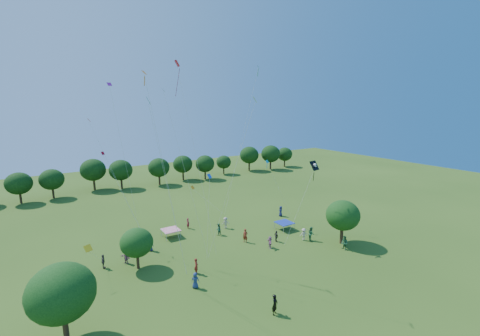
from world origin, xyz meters
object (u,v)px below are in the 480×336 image
object	(u,v)px
near_tree_west	(61,293)
tent_red_stripe	(171,230)
near_tree_east	(343,215)
red_high_kite	(183,97)
tent_blue	(284,223)
man_in_black	(275,304)
near_tree_north	(137,243)
pirate_kite	(314,166)

from	to	relation	value
near_tree_west	tent_red_stripe	bearing A→B (deg)	46.01
near_tree_east	red_high_kite	world-z (taller)	red_high_kite
tent_blue	red_high_kite	xyz separation A→B (m)	(-15.13, -0.30, 17.56)
tent_blue	man_in_black	xyz separation A→B (m)	(-13.27, -14.21, -0.11)
near_tree_east	red_high_kite	size ratio (longest dim) A/B	0.27
near_tree_north	man_in_black	distance (m)	16.48
near_tree_east	red_high_kite	xyz separation A→B (m)	(-18.33, 7.32, 14.78)
pirate_kite	tent_red_stripe	bearing A→B (deg)	140.50
near_tree_west	red_high_kite	size ratio (longest dim) A/B	0.30
tent_blue	red_high_kite	world-z (taller)	red_high_kite
tent_red_stripe	pirate_kite	xyz separation A→B (m)	(14.51, -11.97, 9.25)
tent_red_stripe	pirate_kite	distance (m)	20.96
tent_red_stripe	red_high_kite	world-z (taller)	red_high_kite
tent_blue	red_high_kite	bearing A→B (deg)	-178.88
red_high_kite	tent_red_stripe	bearing A→B (deg)	87.16
near_tree_north	near_tree_east	bearing A→B (deg)	-17.95
red_high_kite	near_tree_west	bearing A→B (deg)	-150.28
near_tree_east	near_tree_north	bearing A→B (deg)	162.05
tent_blue	pirate_kite	distance (m)	10.82
near_tree_east	tent_blue	size ratio (longest dim) A/B	2.62
near_tree_north	man_in_black	world-z (taller)	near_tree_north
tent_red_stripe	man_in_black	xyz separation A→B (m)	(1.53, -20.56, -0.11)
man_in_black	near_tree_east	bearing A→B (deg)	-7.41
near_tree_east	man_in_black	size ratio (longest dim) A/B	3.12
near_tree_west	tent_blue	bearing A→B (deg)	15.66
near_tree_west	pirate_kite	xyz separation A→B (m)	(28.41, 2.43, 6.21)
near_tree_north	tent_blue	distance (m)	21.06
near_tree_east	pirate_kite	distance (m)	7.61
tent_red_stripe	tent_blue	distance (m)	16.11
near_tree_north	tent_blue	size ratio (longest dim) A/B	2.11
tent_red_stripe	red_high_kite	distance (m)	18.78
near_tree_west	pirate_kite	size ratio (longest dim) A/B	0.65
man_in_black	pirate_kite	xyz separation A→B (m)	(12.99, 8.60, 9.36)
near_tree_north	red_high_kite	xyz separation A→B (m)	(5.84, -0.51, 15.57)
near_tree_west	man_in_black	world-z (taller)	near_tree_west
pirate_kite	near_tree_west	bearing A→B (deg)	-175.11
tent_red_stripe	tent_blue	size ratio (longest dim) A/B	1.00
red_high_kite	man_in_black	bearing A→B (deg)	-82.39
red_high_kite	near_tree_north	bearing A→B (deg)	175.03
near_tree_east	tent_blue	bearing A→B (deg)	112.81
near_tree_west	tent_blue	distance (m)	29.96
near_tree_west	near_tree_east	world-z (taller)	near_tree_west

